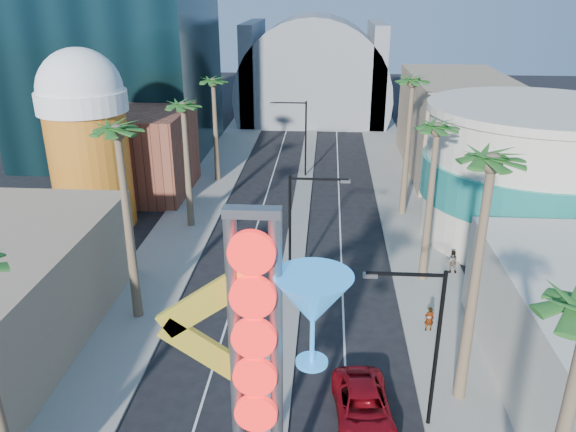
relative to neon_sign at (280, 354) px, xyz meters
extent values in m
cube|color=gray|center=(-10.32, 32.04, -7.23)|extent=(5.00, 100.00, 0.15)
cube|color=gray|center=(8.68, 32.04, -7.23)|extent=(5.00, 100.00, 0.15)
cube|color=gray|center=(-0.82, 35.04, -7.23)|extent=(1.60, 84.00, 0.15)
cube|color=brown|center=(-16.82, 35.04, -3.31)|extent=(10.00, 10.00, 8.00)
cube|color=#9B8A64|center=(15.18, 45.04, -2.31)|extent=(10.00, 20.00, 10.00)
cylinder|color=orange|center=(-17.82, 27.04, -2.31)|extent=(6.40, 6.40, 10.00)
cylinder|color=white|center=(-17.82, 27.04, 3.09)|extent=(7.00, 7.00, 1.60)
sphere|color=white|center=(-17.82, 27.04, 3.89)|extent=(6.60, 6.60, 6.60)
cylinder|color=beige|center=(17.18, 27.04, -2.31)|extent=(16.00, 16.00, 10.00)
cylinder|color=teal|center=(17.18, 27.04, -2.31)|extent=(16.60, 16.60, 3.00)
cylinder|color=beige|center=(17.18, 27.04, 2.99)|extent=(16.60, 16.60, 0.60)
cylinder|color=slate|center=(-0.82, 69.04, -3.31)|extent=(22.00, 16.00, 22.00)
cube|color=slate|center=(-9.82, 69.04, -0.31)|extent=(2.00, 16.00, 14.00)
cube|color=slate|center=(8.18, 69.04, -0.31)|extent=(2.00, 16.00, 14.00)
cylinder|color=slate|center=(-1.52, 0.04, -0.81)|extent=(0.44, 0.44, 12.00)
cylinder|color=slate|center=(-0.12, 0.04, -0.81)|extent=(0.44, 0.44, 12.00)
cube|color=slate|center=(-0.82, 0.04, 5.09)|extent=(1.80, 0.50, 0.30)
cylinder|color=red|center=(-0.82, -0.31, 3.89)|extent=(1.50, 0.25, 1.50)
cylinder|color=red|center=(-0.82, -0.31, 2.34)|extent=(1.50, 0.25, 1.50)
cylinder|color=red|center=(-0.82, -0.31, 0.79)|extent=(1.50, 0.25, 1.50)
cylinder|color=red|center=(-0.82, -0.31, -0.76)|extent=(1.50, 0.25, 1.50)
cylinder|color=red|center=(-0.82, -0.31, -2.31)|extent=(1.50, 0.25, 1.50)
cube|color=yellow|center=(-2.42, 0.04, 1.89)|extent=(3.47, 0.25, 2.80)
cube|color=yellow|center=(-2.42, 0.04, -0.11)|extent=(3.47, 0.25, 2.80)
cone|color=#2990EC|center=(1.08, 0.04, 2.09)|extent=(2.60, 2.60, 1.80)
cylinder|color=#2990EC|center=(1.08, 0.04, 0.49)|extent=(0.16, 0.16, 1.60)
cylinder|color=#2990EC|center=(1.08, 0.04, -0.31)|extent=(1.10, 1.10, 0.12)
cylinder|color=black|center=(-0.82, 17.04, -3.31)|extent=(0.18, 0.18, 8.00)
cube|color=black|center=(0.98, 17.04, 0.49)|extent=(3.60, 0.12, 0.12)
cube|color=slate|center=(2.58, 17.04, 0.39)|extent=(0.60, 0.25, 0.18)
cylinder|color=black|center=(-0.82, 41.04, -3.31)|extent=(0.18, 0.18, 8.00)
cube|color=black|center=(-2.62, 41.04, 0.49)|extent=(3.60, 0.12, 0.12)
cube|color=slate|center=(-4.22, 41.04, 0.39)|extent=(0.60, 0.25, 0.18)
cylinder|color=black|center=(6.38, 5.04, -3.31)|extent=(0.18, 0.18, 8.00)
cube|color=black|center=(4.76, 5.04, 0.49)|extent=(3.24, 0.12, 0.12)
cube|color=slate|center=(3.32, 5.04, 0.39)|extent=(0.60, 0.25, 0.18)
cylinder|color=brown|center=(-9.82, 13.04, -1.56)|extent=(0.40, 0.40, 11.50)
sphere|color=#22501A|center=(-9.82, 13.04, 4.19)|extent=(2.40, 2.40, 2.40)
cylinder|color=brown|center=(-9.82, 27.04, -2.31)|extent=(0.40, 0.40, 10.00)
sphere|color=#22501A|center=(-9.82, 27.04, 2.69)|extent=(2.40, 2.40, 2.40)
cylinder|color=brown|center=(-9.82, 39.04, -2.31)|extent=(0.40, 0.40, 10.00)
sphere|color=#22501A|center=(-9.82, 39.04, 2.69)|extent=(2.40, 2.40, 2.40)
cylinder|color=brown|center=(8.18, 7.04, -1.31)|extent=(0.40, 0.40, 12.00)
sphere|color=#22501A|center=(8.18, 7.04, 4.69)|extent=(2.40, 2.40, 2.40)
cylinder|color=brown|center=(8.18, 19.04, -2.06)|extent=(0.40, 0.40, 10.50)
sphere|color=#22501A|center=(8.18, 19.04, 3.19)|extent=(2.40, 2.40, 2.40)
cylinder|color=brown|center=(8.18, 31.04, -1.56)|extent=(0.40, 0.40, 11.50)
sphere|color=#22501A|center=(8.18, 31.04, 4.19)|extent=(2.40, 2.40, 2.40)
imported|color=maroon|center=(3.40, 5.10, -6.54)|extent=(3.01, 5.74, 1.54)
imported|color=gray|center=(7.57, 12.62, -6.39)|extent=(0.61, 0.44, 1.54)
imported|color=gray|center=(10.30, 20.01, -6.33)|extent=(0.85, 0.68, 1.66)
camera|label=1|loc=(1.40, -15.62, 11.46)|focal=35.00mm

